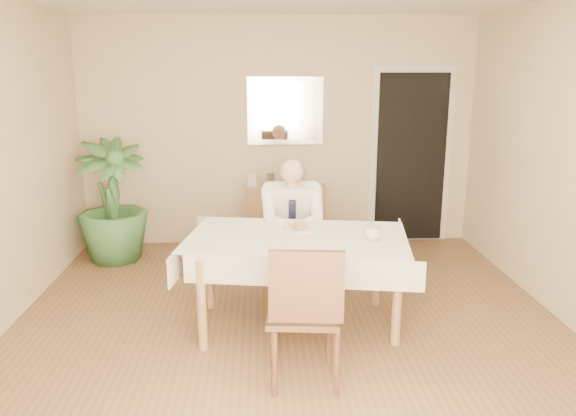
{
  "coord_description": "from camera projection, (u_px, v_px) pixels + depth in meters",
  "views": [
    {
      "loc": [
        -0.23,
        -3.96,
        2.04
      ],
      "look_at": [
        0.0,
        0.35,
        0.95
      ],
      "focal_mm": 35.0,
      "sensor_mm": 36.0,
      "label": 1
    }
  ],
  "objects": [
    {
      "name": "coffee_mug",
      "position": [
        373.0,
        234.0,
        4.28
      ],
      "size": [
        0.13,
        0.13,
        0.1
      ],
      "primitive_type": "imported",
      "rotation": [
        0.0,
        0.0,
        -0.04
      ],
      "color": "white",
      "rests_on": "dining_table"
    },
    {
      "name": "doorway",
      "position": [
        411.0,
        158.0,
        6.56
      ],
      "size": [
        0.96,
        0.07,
        2.1
      ],
      "color": "silver",
      "rests_on": "ground"
    },
    {
      "name": "knife",
      "position": [
        305.0,
        229.0,
        4.49
      ],
      "size": [
        0.01,
        0.13,
        0.01
      ],
      "primitive_type": "cylinder",
      "rotation": [
        1.57,
        0.0,
        0.0
      ],
      "color": "silver",
      "rests_on": "dining_table"
    },
    {
      "name": "room",
      "position": [
        291.0,
        173.0,
        4.02
      ],
      "size": [
        5.0,
        5.02,
        2.6
      ],
      "color": "brown",
      "rests_on": "ground"
    },
    {
      "name": "plate",
      "position": [
        300.0,
        229.0,
        4.55
      ],
      "size": [
        0.26,
        0.26,
        0.02
      ],
      "primitive_type": "cylinder",
      "color": "white",
      "rests_on": "dining_table"
    },
    {
      "name": "food",
      "position": [
        300.0,
        226.0,
        4.55
      ],
      "size": [
        0.14,
        0.14,
        0.06
      ],
      "primitive_type": "ellipsoid",
      "color": "brown",
      "rests_on": "dining_table"
    },
    {
      "name": "sideboard",
      "position": [
        286.0,
        216.0,
        6.5
      ],
      "size": [
        0.92,
        0.38,
        0.72
      ],
      "primitive_type": "cube",
      "rotation": [
        0.0,
        0.0,
        -0.08
      ],
      "color": "olive",
      "rests_on": "ground"
    },
    {
      "name": "chair_near",
      "position": [
        305.0,
        308.0,
        3.55
      ],
      "size": [
        0.5,
        0.5,
        0.97
      ],
      "rotation": [
        0.0,
        0.0,
        -0.1
      ],
      "color": "#3D2218",
      "rests_on": "ground"
    },
    {
      "name": "photo_frame_left",
      "position": [
        252.0,
        179.0,
        6.41
      ],
      "size": [
        0.1,
        0.02,
        0.14
      ],
      "primitive_type": "cube",
      "color": "silver",
      "rests_on": "sideboard"
    },
    {
      "name": "window",
      "position": [
        340.0,
        280.0,
        1.59
      ],
      "size": [
        1.34,
        0.04,
        1.44
      ],
      "color": "silver",
      "rests_on": "room"
    },
    {
      "name": "fork",
      "position": [
        295.0,
        229.0,
        4.49
      ],
      "size": [
        0.01,
        0.13,
        0.01
      ],
      "primitive_type": "cylinder",
      "rotation": [
        1.57,
        0.0,
        0.0
      ],
      "color": "silver",
      "rests_on": "dining_table"
    },
    {
      "name": "dining_table",
      "position": [
        297.0,
        246.0,
        4.4
      ],
      "size": [
        1.87,
        1.28,
        0.75
      ],
      "rotation": [
        0.0,
        0.0,
        -0.16
      ],
      "color": "olive",
      "rests_on": "ground"
    },
    {
      "name": "seated_man",
      "position": [
        293.0,
        223.0,
        4.97
      ],
      "size": [
        0.48,
        0.72,
        1.24
      ],
      "color": "white",
      "rests_on": "ground"
    },
    {
      "name": "mirror",
      "position": [
        285.0,
        111.0,
        6.36
      ],
      "size": [
        0.86,
        0.04,
        0.76
      ],
      "color": "silver",
      "rests_on": "room"
    },
    {
      "name": "chair_far",
      "position": [
        291.0,
        235.0,
        5.29
      ],
      "size": [
        0.42,
        0.42,
        0.89
      ],
      "rotation": [
        0.0,
        0.0,
        0.01
      ],
      "color": "#3D2218",
      "rests_on": "ground"
    },
    {
      "name": "photo_frame_center",
      "position": [
        270.0,
        179.0,
        6.41
      ],
      "size": [
        0.1,
        0.02,
        0.14
      ],
      "primitive_type": "cube",
      "color": "silver",
      "rests_on": "sideboard"
    },
    {
      "name": "photo_frame_right",
      "position": [
        291.0,
        179.0,
        6.4
      ],
      "size": [
        0.1,
        0.02,
        0.14
      ],
      "primitive_type": "cube",
      "color": "silver",
      "rests_on": "sideboard"
    },
    {
      "name": "potted_palm",
      "position": [
        112.0,
        201.0,
        5.95
      ],
      "size": [
        0.97,
        0.97,
        1.31
      ],
      "primitive_type": "imported",
      "rotation": [
        0.0,
        0.0,
        0.42
      ],
      "color": "#2E592A",
      "rests_on": "ground"
    }
  ]
}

